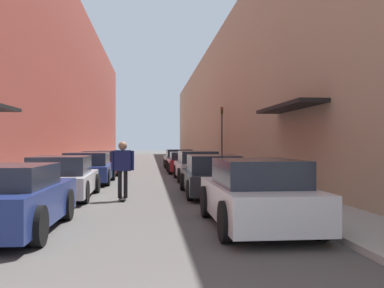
{
  "coord_description": "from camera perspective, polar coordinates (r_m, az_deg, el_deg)",
  "views": [
    {
      "loc": [
        0.28,
        -1.64,
        1.69
      ],
      "look_at": [
        1.66,
        12.29,
        1.67
      ],
      "focal_mm": 40.0,
      "sensor_mm": 36.0,
      "label": 1
    }
  ],
  "objects": [
    {
      "name": "building_row_right",
      "position": [
        37.2,
        5.23,
        5.09
      ],
      "size": [
        4.9,
        69.51,
        9.91
      ],
      "color": "tan",
      "rests_on": "ground"
    },
    {
      "name": "skateboarder",
      "position": [
        12.81,
        -9.23,
        -2.67
      ],
      "size": [
        0.67,
        0.78,
        1.75
      ],
      "color": "black",
      "rests_on": "ground"
    },
    {
      "name": "parked_car_right_3",
      "position": [
        24.69,
        -0.89,
        -2.49
      ],
      "size": [
        2.09,
        3.92,
        1.2
      ],
      "color": "maroon",
      "rests_on": "ground"
    },
    {
      "name": "ground",
      "position": [
        29.49,
        -6.21,
        -3.23
      ],
      "size": [
        152.91,
        152.91,
        0.0
      ],
      "primitive_type": "plane",
      "color": "#4C4947"
    },
    {
      "name": "curb_strip_right",
      "position": [
        36.66,
        0.77,
        -2.49
      ],
      "size": [
        1.8,
        69.51,
        0.12
      ],
      "color": "#A3A099",
      "rests_on": "ground"
    },
    {
      "name": "parked_car_right_4",
      "position": [
        30.0,
        -1.76,
        -2.0
      ],
      "size": [
        2.07,
        4.01,
        1.28
      ],
      "color": "#515459",
      "rests_on": "ground"
    },
    {
      "name": "parked_car_left_0",
      "position": [
        8.84,
        -23.41,
        -6.78
      ],
      "size": [
        1.93,
        3.99,
        1.29
      ],
      "color": "navy",
      "rests_on": "ground"
    },
    {
      "name": "parked_car_left_4",
      "position": [
        28.92,
        -10.86,
        -2.08
      ],
      "size": [
        1.91,
        4.81,
        1.24
      ],
      "color": "maroon",
      "rests_on": "ground"
    },
    {
      "name": "curb_strip_left",
      "position": [
        36.73,
        -12.98,
        -2.49
      ],
      "size": [
        1.8,
        69.51,
        0.12
      ],
      "color": "#A3A099",
      "rests_on": "ground"
    },
    {
      "name": "traffic_light",
      "position": [
        27.99,
        4.0,
        1.78
      ],
      "size": [
        0.16,
        0.22,
        3.95
      ],
      "color": "#2D2D2D",
      "rests_on": "curb_strip_right"
    },
    {
      "name": "parked_car_right_0",
      "position": [
        8.72,
        8.56,
        -6.68
      ],
      "size": [
        1.87,
        4.1,
        1.37
      ],
      "color": "silver",
      "rests_on": "ground"
    },
    {
      "name": "parked_car_left_3",
      "position": [
        23.71,
        -12.0,
        -2.53
      ],
      "size": [
        2.08,
        4.19,
        1.28
      ],
      "color": "maroon",
      "rests_on": "ground"
    },
    {
      "name": "parked_car_right_2",
      "position": [
        19.76,
        0.67,
        -2.98
      ],
      "size": [
        1.97,
        4.48,
        1.34
      ],
      "color": "#B7B7BC",
      "rests_on": "ground"
    },
    {
      "name": "parked_car_left_1",
      "position": [
        13.78,
        -16.95,
        -4.37
      ],
      "size": [
        1.95,
        4.31,
        1.3
      ],
      "color": "#B7B7BC",
      "rests_on": "ground"
    },
    {
      "name": "building_row_left",
      "position": [
        37.5,
        -17.42,
        7.64
      ],
      "size": [
        4.9,
        69.51,
        13.28
      ],
      "color": "brown",
      "rests_on": "ground"
    },
    {
      "name": "parked_car_left_2",
      "position": [
        18.7,
        -13.71,
        -3.18
      ],
      "size": [
        2.06,
        4.22,
        1.31
      ],
      "color": "navy",
      "rests_on": "ground"
    },
    {
      "name": "parked_car_right_1",
      "position": [
        14.11,
        2.7,
        -4.28
      ],
      "size": [
        1.9,
        4.55,
        1.31
      ],
      "color": "#232326",
      "rests_on": "ground"
    }
  ]
}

